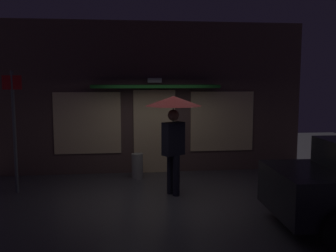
{
  "coord_description": "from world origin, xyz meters",
  "views": [
    {
      "loc": [
        -0.85,
        -7.88,
        2.47
      ],
      "look_at": [
        0.11,
        0.12,
        1.49
      ],
      "focal_mm": 41.14,
      "sensor_mm": 36.0,
      "label": 1
    }
  ],
  "objects": [
    {
      "name": "street_sign_post",
      "position": [
        -3.16,
        0.68,
        1.5
      ],
      "size": [
        0.4,
        0.07,
        2.66
      ],
      "color": "#595B60",
      "rests_on": "ground"
    },
    {
      "name": "sidewalk_bollard",
      "position": [
        -0.48,
        1.58,
        0.32
      ],
      "size": [
        0.28,
        0.28,
        0.63
      ],
      "primitive_type": "cylinder",
      "color": "#9E998E",
      "rests_on": "ground"
    },
    {
      "name": "building_facade",
      "position": [
        0.0,
        2.34,
        1.97
      ],
      "size": [
        8.01,
        1.0,
        3.97
      ],
      "color": "brown",
      "rests_on": "ground"
    },
    {
      "name": "person_with_umbrella",
      "position": [
        0.23,
        0.12,
        1.72
      ],
      "size": [
        1.18,
        1.18,
        2.13
      ],
      "rotation": [
        0.0,
        0.0,
        0.55
      ],
      "color": "black",
      "rests_on": "ground"
    },
    {
      "name": "ground_plane",
      "position": [
        0.0,
        0.0,
        0.0
      ],
      "size": [
        18.0,
        18.0,
        0.0
      ],
      "primitive_type": "plane",
      "color": "#423F44"
    }
  ]
}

